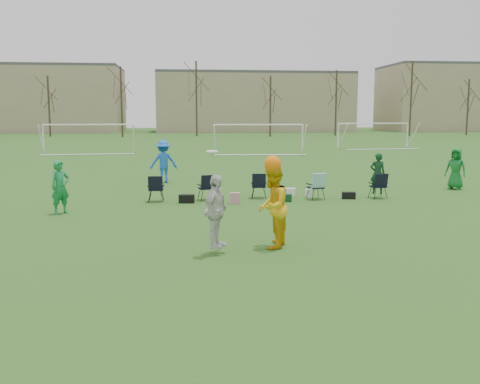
{
  "coord_description": "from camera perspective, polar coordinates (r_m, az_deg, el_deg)",
  "views": [
    {
      "loc": [
        -2.28,
        -11.85,
        3.14
      ],
      "look_at": [
        -0.86,
        1.3,
        1.25
      ],
      "focal_mm": 40.0,
      "sensor_mm": 36.0,
      "label": 1
    }
  ],
  "objects": [
    {
      "name": "tree_line",
      "position": [
        81.76,
        -4.46,
        9.49
      ],
      "size": [
        110.28,
        3.28,
        11.4
      ],
      "color": "#382B21",
      "rests_on": "ground"
    },
    {
      "name": "goal_mid",
      "position": [
        44.31,
        1.99,
        6.57
      ],
      "size": [
        7.4,
        0.63,
        2.46
      ],
      "rotation": [
        0.0,
        0.0,
        -0.07
      ],
      "color": "white",
      "rests_on": "ground"
    },
    {
      "name": "sideline_setup",
      "position": [
        20.3,
        4.47,
        0.69
      ],
      "size": [
        9.09,
        1.85,
        1.72
      ],
      "color": "#0F371B",
      "rests_on": "ground"
    },
    {
      "name": "goal_left",
      "position": [
        46.51,
        -15.82,
        6.34
      ],
      "size": [
        7.39,
        0.76,
        2.46
      ],
      "rotation": [
        0.0,
        0.0,
        0.09
      ],
      "color": "white",
      "rests_on": "ground"
    },
    {
      "name": "building_row",
      "position": [
        108.26,
        -1.41,
        9.65
      ],
      "size": [
        126.0,
        16.0,
        13.0
      ],
      "color": "tan",
      "rests_on": "ground"
    },
    {
      "name": "ground",
      "position": [
        12.47,
        4.6,
        -6.48
      ],
      "size": [
        260.0,
        260.0,
        0.0
      ],
      "primitive_type": "plane",
      "color": "#29581B",
      "rests_on": "ground"
    },
    {
      "name": "fielder_green_far",
      "position": [
        24.76,
        22.02,
        2.31
      ],
      "size": [
        1.01,
        1.0,
        1.76
      ],
      "primitive_type": "imported",
      "rotation": [
        0.0,
        0.0,
        -0.78
      ],
      "color": "#126727",
      "rests_on": "ground"
    },
    {
      "name": "center_contest",
      "position": [
        12.53,
        1.64,
        -1.59
      ],
      "size": [
        2.34,
        1.57,
        2.38
      ],
      "color": "silver",
      "rests_on": "ground"
    },
    {
      "name": "fielder_green_near",
      "position": [
        18.1,
        -18.63,
        0.48
      ],
      "size": [
        0.75,
        0.72,
        1.73
      ],
      "primitive_type": "imported",
      "rotation": [
        0.0,
        0.0,
        0.72
      ],
      "color": "#168040",
      "rests_on": "ground"
    },
    {
      "name": "fielder_blue",
      "position": [
        25.45,
        -8.17,
        3.23
      ],
      "size": [
        1.4,
        0.96,
        1.99
      ],
      "primitive_type": "imported",
      "rotation": [
        0.0,
        0.0,
        3.32
      ],
      "color": "blue",
      "rests_on": "ground"
    },
    {
      "name": "goal_right",
      "position": [
        53.11,
        14.06,
        6.59
      ],
      "size": [
        7.35,
        1.14,
        2.46
      ],
      "rotation": [
        0.0,
        0.0,
        0.14
      ],
      "color": "white",
      "rests_on": "ground"
    }
  ]
}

